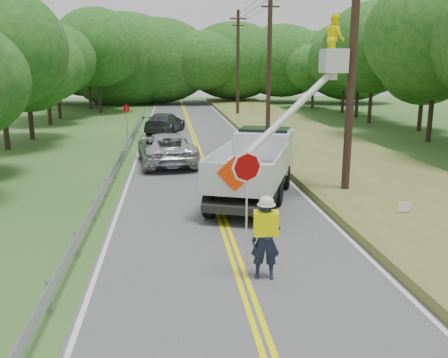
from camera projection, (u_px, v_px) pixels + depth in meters
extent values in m
plane|color=#315C22|center=(258.00, 325.00, 9.29)|extent=(140.00, 140.00, 0.00)
cube|color=#525254|center=(205.00, 171.00, 22.83)|extent=(7.20, 96.00, 0.02)
cube|color=#FFFB00|center=(203.00, 171.00, 22.82)|extent=(0.12, 96.00, 0.00)
cube|color=#FFFB00|center=(208.00, 171.00, 22.84)|extent=(0.12, 96.00, 0.00)
cube|color=silver|center=(132.00, 173.00, 22.46)|extent=(0.12, 96.00, 0.00)
cube|color=silver|center=(277.00, 169.00, 23.20)|extent=(0.12, 96.00, 0.00)
cube|color=#A0A2A9|center=(50.00, 296.00, 9.74)|extent=(0.12, 0.14, 0.70)
cube|color=#A0A2A9|center=(77.00, 243.00, 12.64)|extent=(0.12, 0.14, 0.70)
cube|color=#A0A2A9|center=(94.00, 210.00, 15.54)|extent=(0.12, 0.14, 0.70)
cube|color=#A0A2A9|center=(106.00, 187.00, 18.45)|extent=(0.12, 0.14, 0.70)
cube|color=#A0A2A9|center=(115.00, 171.00, 21.35)|extent=(0.12, 0.14, 0.70)
cube|color=#A0A2A9|center=(121.00, 158.00, 24.25)|extent=(0.12, 0.14, 0.70)
cube|color=#A0A2A9|center=(126.00, 148.00, 27.15)|extent=(0.12, 0.14, 0.70)
cube|color=#A0A2A9|center=(131.00, 140.00, 30.06)|extent=(0.12, 0.14, 0.70)
cube|color=#A0A2A9|center=(134.00, 134.00, 32.96)|extent=(0.12, 0.14, 0.70)
cube|color=#A0A2A9|center=(137.00, 128.00, 35.86)|extent=(0.12, 0.14, 0.70)
cube|color=#A0A2A9|center=(139.00, 123.00, 38.76)|extent=(0.12, 0.14, 0.70)
cube|color=#A0A2A9|center=(141.00, 119.00, 41.67)|extent=(0.12, 0.14, 0.70)
cube|color=#A0A2A9|center=(143.00, 116.00, 44.57)|extent=(0.12, 0.14, 0.70)
cube|color=#A0A2A9|center=(121.00, 157.00, 23.24)|extent=(0.05, 48.00, 0.34)
cylinder|color=black|center=(352.00, 62.00, 17.39)|extent=(0.30, 0.30, 10.00)
cylinder|color=black|center=(269.00, 64.00, 31.90)|extent=(0.30, 0.30, 10.00)
cube|color=black|center=(270.00, 6.00, 31.07)|extent=(1.20, 0.10, 0.10)
cylinder|color=black|center=(238.00, 64.00, 46.41)|extent=(0.30, 0.30, 10.00)
cube|color=black|center=(238.00, 19.00, 45.45)|extent=(1.60, 0.12, 0.12)
cube|color=black|center=(238.00, 25.00, 45.59)|extent=(1.20, 0.10, 0.10)
cube|color=#51672B|center=(350.00, 165.00, 23.56)|extent=(7.00, 96.00, 0.30)
cylinder|color=#332319|center=(5.00, 121.00, 28.39)|extent=(0.32, 0.32, 3.40)
cylinder|color=#332319|center=(31.00, 120.00, 32.31)|extent=(0.32, 0.32, 2.67)
ellipsoid|color=#104B18|center=(26.00, 70.00, 31.56)|extent=(6.23, 6.23, 5.48)
cylinder|color=#332319|center=(49.00, 109.00, 40.26)|extent=(0.32, 0.32, 2.78)
ellipsoid|color=#104B18|center=(46.00, 67.00, 39.48)|extent=(6.49, 6.49, 5.71)
cylinder|color=#332319|center=(59.00, 102.00, 45.10)|extent=(0.32, 0.32, 3.15)
ellipsoid|color=#104B18|center=(56.00, 60.00, 44.22)|extent=(7.34, 7.34, 6.46)
cylinder|color=#332319|center=(100.00, 94.00, 50.79)|extent=(0.32, 0.32, 3.90)
ellipsoid|color=#104B18|center=(97.00, 47.00, 49.70)|extent=(9.10, 9.10, 8.01)
cylinder|color=#332319|center=(90.00, 93.00, 55.48)|extent=(0.32, 0.32, 3.62)
ellipsoid|color=#104B18|center=(87.00, 53.00, 54.47)|extent=(8.45, 8.45, 7.43)
cylinder|color=#332319|center=(431.00, 112.00, 31.30)|extent=(0.32, 0.32, 3.91)
ellipsoid|color=#104B18|center=(438.00, 35.00, 30.20)|extent=(9.12, 9.12, 8.03)
cylinder|color=#332319|center=(420.00, 112.00, 36.66)|extent=(0.32, 0.32, 2.83)
ellipsoid|color=#104B18|center=(425.00, 66.00, 35.87)|extent=(6.59, 6.59, 5.80)
cylinder|color=#332319|center=(370.00, 102.00, 41.39)|extent=(0.32, 0.32, 3.69)
ellipsoid|color=#104B18|center=(374.00, 48.00, 40.36)|extent=(8.61, 8.61, 7.58)
cylinder|color=#332319|center=(357.00, 100.00, 46.12)|extent=(0.32, 0.32, 3.39)
ellipsoid|color=#104B18|center=(360.00, 55.00, 45.17)|extent=(7.91, 7.91, 6.96)
cylinder|color=#332319|center=(343.00, 98.00, 50.55)|extent=(0.32, 0.32, 3.24)
ellipsoid|color=#104B18|center=(345.00, 59.00, 49.64)|extent=(7.57, 7.57, 6.66)
cylinder|color=#332319|center=(313.00, 97.00, 56.07)|extent=(0.32, 0.32, 2.70)
ellipsoid|color=#104B18|center=(314.00, 68.00, 55.31)|extent=(6.29, 6.29, 5.54)
ellipsoid|color=#104B18|center=(10.00, 60.00, 59.25)|extent=(12.57, 9.43, 9.43)
ellipsoid|color=#104B18|center=(49.00, 61.00, 62.26)|extent=(12.43, 9.32, 9.32)
ellipsoid|color=#104B18|center=(87.00, 61.00, 62.15)|extent=(12.17, 9.13, 9.13)
ellipsoid|color=#104B18|center=(124.00, 61.00, 61.82)|extent=(16.21, 12.16, 12.16)
ellipsoid|color=#104B18|center=(158.00, 61.00, 62.03)|extent=(14.44, 10.83, 10.83)
ellipsoid|color=#104B18|center=(201.00, 61.00, 60.92)|extent=(9.94, 7.45, 7.45)
ellipsoid|color=#104B18|center=(234.00, 61.00, 64.70)|extent=(13.69, 10.27, 10.27)
ellipsoid|color=#104B18|center=(282.00, 61.00, 64.60)|extent=(12.79, 9.59, 9.59)
ellipsoid|color=#104B18|center=(313.00, 61.00, 64.16)|extent=(10.35, 7.76, 7.76)
ellipsoid|color=#104B18|center=(352.00, 61.00, 62.71)|extent=(13.68, 10.26, 10.26)
imported|color=#191E33|center=(266.00, 241.00, 11.13)|extent=(0.73, 0.53, 1.85)
cube|color=#DEDB00|center=(266.00, 223.00, 11.04)|extent=(0.61, 0.42, 0.56)
ellipsoid|color=white|center=(266.00, 202.00, 10.92)|extent=(0.34, 0.34, 0.28)
cylinder|color=#B7B7B7|center=(246.00, 224.00, 11.11)|extent=(0.04, 0.04, 2.58)
cylinder|color=#8C0304|center=(247.00, 167.00, 10.80)|extent=(0.72, 0.21, 0.74)
cylinder|color=black|center=(210.00, 203.00, 15.75)|extent=(0.60, 0.99, 0.95)
cylinder|color=black|center=(270.00, 207.00, 15.30)|extent=(0.60, 0.99, 0.95)
cylinder|color=black|center=(224.00, 189.00, 17.62)|extent=(0.60, 0.99, 0.95)
cylinder|color=black|center=(278.00, 192.00, 17.17)|extent=(0.60, 0.99, 0.95)
cylinder|color=black|center=(238.00, 174.00, 19.96)|extent=(0.60, 0.99, 0.95)
cylinder|color=black|center=(286.00, 177.00, 19.51)|extent=(0.60, 0.99, 0.95)
cube|color=black|center=(252.00, 187.00, 17.66)|extent=(4.10, 6.66, 0.25)
cube|color=silver|center=(249.00, 178.00, 16.89)|extent=(3.68, 5.05, 0.22)
cube|color=silver|center=(218.00, 162.00, 17.03)|extent=(1.60, 4.30, 0.89)
cube|color=silver|center=(281.00, 165.00, 16.53)|extent=(1.60, 4.30, 0.89)
cube|color=silver|center=(235.00, 178.00, 14.64)|extent=(2.16, 0.83, 0.89)
cube|color=silver|center=(264.00, 153.00, 20.01)|extent=(2.73, 2.52, 1.78)
cube|color=black|center=(265.00, 137.00, 20.05)|extent=(2.30, 1.88, 0.74)
cube|color=silver|center=(243.00, 170.00, 15.75)|extent=(1.14, 1.14, 0.79)
cube|color=silver|center=(334.00, 61.00, 17.30)|extent=(0.84, 0.84, 0.84)
imported|color=#DEDB00|center=(335.00, 38.00, 17.12)|extent=(0.62, 0.80, 1.65)
cube|color=#FF3804|center=(235.00, 174.00, 14.55)|extent=(1.07, 0.42, 1.12)
imported|color=#B3B6BB|center=(166.00, 148.00, 24.37)|extent=(3.27, 5.97, 1.58)
imported|color=#34373A|center=(165.00, 123.00, 35.80)|extent=(3.38, 5.40, 1.46)
cylinder|color=#A0A2A9|center=(127.00, 126.00, 30.46)|extent=(0.06, 0.06, 2.35)
cylinder|color=#8C0304|center=(126.00, 109.00, 30.21)|extent=(0.38, 0.41, 0.53)
cube|color=white|center=(405.00, 207.00, 15.35)|extent=(0.45, 0.06, 0.31)
cylinder|color=#A0A2A9|center=(399.00, 215.00, 15.40)|extent=(0.02, 0.02, 0.45)
cylinder|color=#A0A2A9|center=(409.00, 215.00, 15.43)|extent=(0.02, 0.02, 0.45)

